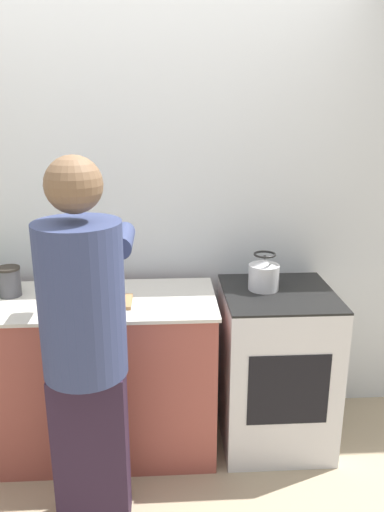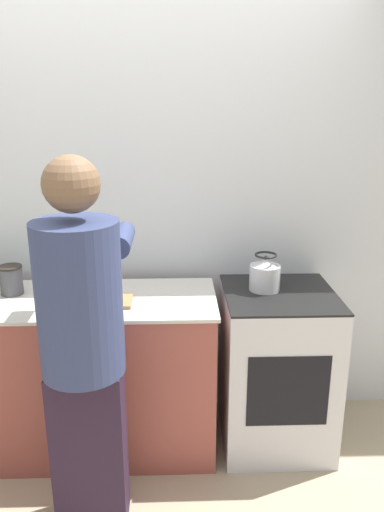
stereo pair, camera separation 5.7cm
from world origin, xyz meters
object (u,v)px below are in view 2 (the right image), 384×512
object	(u,v)px
oven	(276,368)
person	(83,340)
cutting_board	(102,301)
canister_jar	(11,280)
knife	(98,298)
kettle	(265,275)

from	to	relation	value
oven	person	size ratio (longest dim) A/B	0.53
cutting_board	canister_jar	bearing A→B (deg)	163.75
knife	person	bearing A→B (deg)	-106.74
oven	person	bearing A→B (deg)	-149.80
person	kettle	bearing A→B (deg)	34.52
cutting_board	knife	world-z (taller)	knife
kettle	canister_jar	world-z (taller)	kettle
oven	kettle	world-z (taller)	kettle
cutting_board	knife	size ratio (longest dim) A/B	1.47
canister_jar	knife	bearing A→B (deg)	-14.59
person	canister_jar	world-z (taller)	person
cutting_board	oven	bearing A→B (deg)	5.47
oven	cutting_board	xyz separation A→B (m)	(-0.93, -0.09, 0.45)
person	cutting_board	bearing A→B (deg)	88.03
person	knife	size ratio (longest dim) A/B	8.16
person	canister_jar	xyz separation A→B (m)	(-0.48, 0.60, 0.06)
oven	knife	distance (m)	1.06
person	knife	bearing A→B (deg)	90.88
kettle	canister_jar	distance (m)	1.34
knife	canister_jar	size ratio (longest dim) A/B	1.31
knife	kettle	world-z (taller)	kettle
cutting_board	knife	distance (m)	0.03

